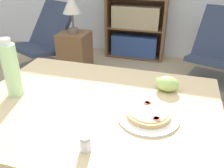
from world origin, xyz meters
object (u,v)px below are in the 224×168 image
Objects in this scene: drink_bottle at (11,70)px; bookshelf at (136,16)px; lounge_chair_far at (216,63)px; side_table at (75,56)px; grape_bunch at (167,84)px; lounge_chair_near at (44,51)px; table_lamp at (72,6)px; pizza_on_plate at (148,115)px; salt_shaker at (85,143)px.

bookshelf is at bearing 87.90° from drink_bottle.
side_table is at bearing -152.17° from lounge_chair_far.
drink_bottle is (-0.72, -0.25, 0.10)m from grape_bunch.
lounge_chair_near is 2.18× the size of table_lamp.
salt_shaker is at bearing -125.50° from pizza_on_plate.
side_table is at bearing 124.06° from pizza_on_plate.
bookshelf is (-0.38, 2.87, -0.17)m from salt_shaker.
pizza_on_plate is at bearing -101.64° from grape_bunch.
drink_bottle reaches higher than table_lamp.
lounge_chair_far is (0.53, 1.96, -0.50)m from pizza_on_plate.
table_lamp is (-0.94, 1.92, 0.10)m from salt_shaker.
table_lamp is at bearing 116.10° from salt_shaker.
bookshelf is at bearing 102.24° from pizza_on_plate.
drink_bottle is 0.56m from salt_shaker.
salt_shaker is at bearing -82.38° from bookshelf.
bookshelf is at bearing 104.79° from grape_bunch.
lounge_chair_near is at bearing -156.51° from lounge_chair_far.
lounge_chair_near is at bearing 170.69° from table_lamp.
side_table is at bearing 105.55° from drink_bottle.
pizza_on_plate is 0.62× the size of table_lamp.
drink_bottle is 2.07m from lounge_chair_near.
table_lamp reaches higher than lounge_chair_near.
lounge_chair_far is at bearing -30.89° from bookshelf.
lounge_chair_near is (-1.61, 1.74, -0.50)m from pizza_on_plate.
bookshelf is 2.23× the size of side_table.
pizza_on_plate is at bearing -87.51° from lounge_chair_far.
grape_bunch is at bearing -49.95° from side_table.
lounge_chair_far is at bearing 72.06° from salt_shaker.
bookshelf is (-0.62, 2.36, -0.18)m from grape_bunch.
table_lamp is at bearing 15.45° from lounge_chair_near.
bookshelf is 1.15m from side_table.
drink_bottle reaches higher than side_table.
pizza_on_plate is at bearing -22.54° from lounge_chair_near.
salt_shaker is 0.07× the size of lounge_chair_far.
lounge_chair_far is at bearing 30.53° from lounge_chair_near.
bookshelf reaches higher than table_lamp.
side_table is (-0.46, 1.66, -0.61)m from drink_bottle.
bookshelf is at bearing 166.84° from lounge_chair_far.
salt_shaker is 2.14m from table_lamp.
lounge_chair_far is at bearing 10.10° from table_lamp.
pizza_on_plate is 0.32m from salt_shaker.
table_lamp is (-1.18, 1.40, 0.09)m from grape_bunch.
salt_shaker is 0.07× the size of lounge_chair_near.
drink_bottle is at bearing -103.81° from lounge_chair_far.
bookshelf reaches higher than pizza_on_plate.
pizza_on_plate is at bearing -77.76° from bookshelf.
drink_bottle is 1.82m from side_table.
grape_bunch is 2.29m from lounge_chair_near.
lounge_chair_far reaches higher than salt_shaker.
pizza_on_plate is 2.42m from lounge_chair_near.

